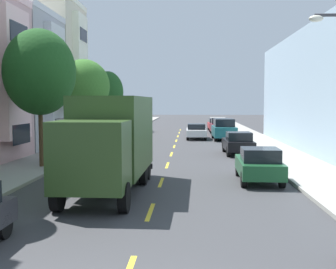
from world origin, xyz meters
The scene contains 18 objects.
ground_plane centered at (0.00, 30.00, 0.00)m, with size 160.00×160.00×0.00m, color #38383A.
sidewalk_left centered at (-7.10, 28.00, 0.07)m, with size 3.20×120.00×0.14m, color #99968E.
sidewalk_right centered at (7.10, 28.00, 0.07)m, with size 3.20×120.00×0.14m, color #99968E.
lane_centerline_dashes centered at (0.00, 24.50, 0.00)m, with size 0.14×47.20×0.01m.
townhouse_fifth_cream centered at (-15.33, 31.62, 5.97)m, with size 14.08×7.02×12.35m.
street_tree_second centered at (-6.40, 15.37, 4.95)m, with size 3.63×3.63×7.00m.
street_tree_third centered at (-6.40, 24.41, 4.58)m, with size 3.71×3.71×6.36m.
street_tree_farthest centered at (-6.40, 33.45, 4.35)m, with size 2.88×2.88×6.14m.
delivery_box_truck centered at (-1.79, 10.19, 2.03)m, with size 2.54×7.91×3.66m.
parked_hatchback_orange centered at (-4.39, 42.77, 0.76)m, with size 1.83×4.04×1.50m.
parked_hatchback_forest centered at (4.21, 12.33, 0.76)m, with size 1.85×4.05×1.50m.
parked_suv_champagne centered at (-4.43, 28.63, 0.99)m, with size 1.96×4.80×1.93m.
parked_sedan_silver centered at (-4.44, 18.07, 0.75)m, with size 1.87×4.53×1.43m.
parked_pickup_burgundy centered at (4.43, 39.28, 0.83)m, with size 2.10×5.34×1.73m.
parked_suv_teal centered at (4.28, 33.06, 0.99)m, with size 2.04×4.83×1.93m.
parked_wagon_red centered at (4.31, 45.41, 0.80)m, with size 1.88×4.72×1.50m.
parked_hatchback_black centered at (4.38, 22.09, 0.76)m, with size 1.83×4.04×1.50m.
moving_white_sedan centered at (1.80, 33.86, 0.75)m, with size 1.80×4.50×1.43m.
Camera 1 is at (1.25, -6.28, 3.45)m, focal length 46.14 mm.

